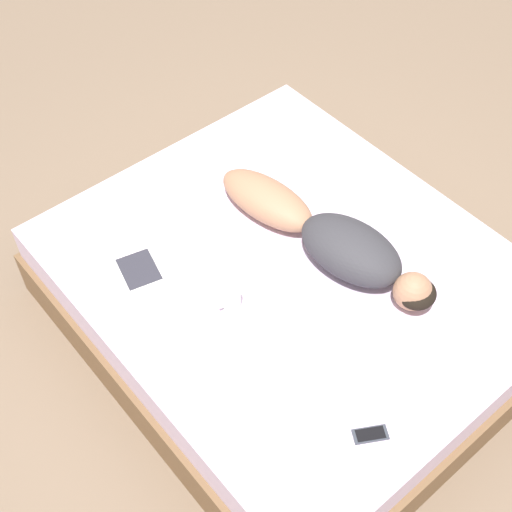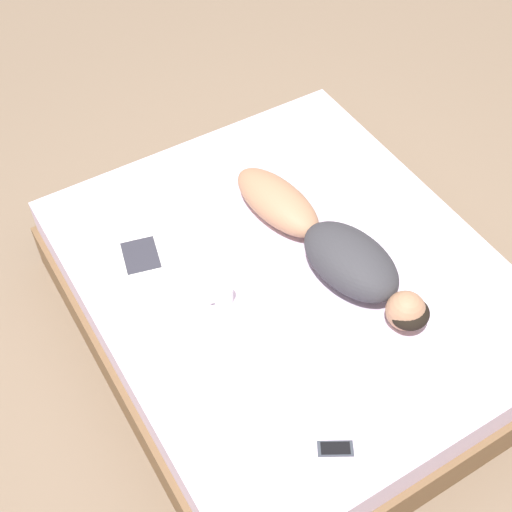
# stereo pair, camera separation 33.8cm
# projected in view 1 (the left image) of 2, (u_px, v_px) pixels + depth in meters

# --- Properties ---
(ground_plane) EXTENTS (12.00, 12.00, 0.00)m
(ground_plane) POSITION_uv_depth(u_px,v_px,m) (289.00, 324.00, 3.78)
(ground_plane) COLOR #7A6651
(bed) EXTENTS (1.90, 2.21, 0.49)m
(bed) POSITION_uv_depth(u_px,v_px,m) (290.00, 297.00, 3.60)
(bed) COLOR brown
(bed) RESTS_ON ground_plane
(person) EXTENTS (0.43, 1.27, 0.21)m
(person) POSITION_uv_depth(u_px,v_px,m) (328.00, 237.00, 3.39)
(person) COLOR #A37556
(person) RESTS_ON bed
(open_magazine) EXTENTS (0.56, 0.41, 0.01)m
(open_magazine) POSITION_uv_depth(u_px,v_px,m) (163.00, 261.00, 3.42)
(open_magazine) COLOR white
(open_magazine) RESTS_ON bed
(coffee_mug) EXTENTS (0.12, 0.09, 0.09)m
(coffee_mug) POSITION_uv_depth(u_px,v_px,m) (231.00, 298.00, 3.22)
(coffee_mug) COLOR white
(coffee_mug) RESTS_ON bed
(cell_phone) EXTENTS (0.16, 0.13, 0.01)m
(cell_phone) POSITION_uv_depth(u_px,v_px,m) (370.00, 434.00, 2.84)
(cell_phone) COLOR #333842
(cell_phone) RESTS_ON bed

